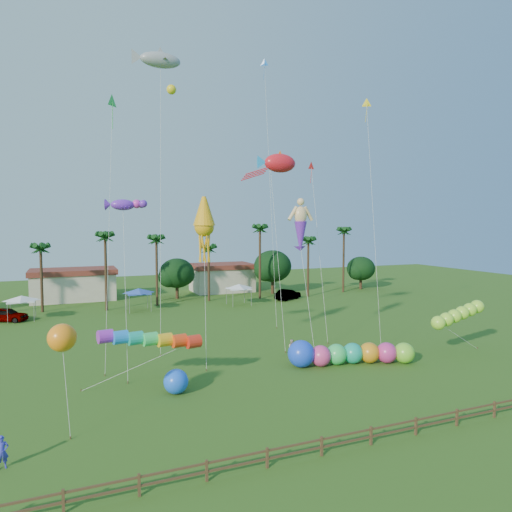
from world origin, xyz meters
name	(u,v)px	position (x,y,z in m)	size (l,w,h in m)	color
ground	(314,404)	(0.00, 0.00, 0.00)	(160.00, 160.00, 0.00)	#285116
tree_line	(195,271)	(3.57, 44.00, 4.28)	(69.46, 8.91, 11.00)	#3A2819
buildings_row	(146,283)	(-3.09, 50.00, 2.00)	(35.00, 7.00, 4.00)	beige
tent_row	(139,291)	(-6.00, 36.33, 2.75)	(31.00, 4.00, 0.60)	white
fence	(371,434)	(0.00, -6.00, 0.61)	(36.12, 0.12, 1.00)	brown
car_a	(6,315)	(-21.68, 36.08, 0.83)	(1.96, 4.86, 1.66)	#4C4C54
car_b	(288,294)	(16.64, 37.51, 0.81)	(1.71, 4.89, 1.61)	#4C4C54
spectator_a	(2,452)	(-17.74, -1.22, 0.80)	(0.58, 0.38, 1.60)	#3636BF
spectator_b	(292,348)	(3.36, 9.80, 0.80)	(0.78, 0.61, 1.60)	#AF9D91
caterpillar_inflatable	(346,354)	(6.59, 6.24, 0.93)	(10.74, 4.55, 2.21)	#DF3A85
blue_ball	(176,381)	(-7.94, 5.19, 0.85)	(1.70, 1.70, 1.70)	#1C5EFD
rainbow_tube	(169,344)	(-8.08, 6.65, 3.13)	(9.50, 2.09, 3.62)	red
green_worm	(438,323)	(15.19, 5.00, 3.06)	(8.82, 3.88, 3.79)	#9AE733
orange_ball_kite	(62,338)	(-15.00, 1.55, 5.44)	(1.80, 1.80, 6.22)	orange
merman_kite	(301,228)	(5.77, 12.96, 11.29)	(2.23, 5.01, 13.69)	#F8CB8D
fish_kite	(280,163)	(5.00, 15.91, 17.68)	(5.10, 5.81, 18.72)	red
shark_kite	(160,60)	(-5.72, 20.80, 27.74)	(5.54, 7.59, 28.71)	gray
squid_kite	(204,227)	(-3.59, 13.11, 11.44)	(2.24, 5.21, 14.18)	orange
lobster_kite	(123,205)	(-10.36, 13.33, 13.23)	(3.75, 6.34, 13.89)	purple
delta_kite_red	(312,171)	(9.06, 16.78, 17.23)	(1.07, 4.72, 18.20)	red
delta_kite_yellow	(367,111)	(12.29, 11.86, 22.52)	(1.02, 3.72, 23.75)	yellow
delta_kite_green	(112,106)	(-10.88, 15.05, 21.50)	(1.95, 4.87, 22.50)	green
delta_kite_blue	(265,71)	(7.08, 24.54, 29.39)	(1.05, 4.67, 30.92)	blue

